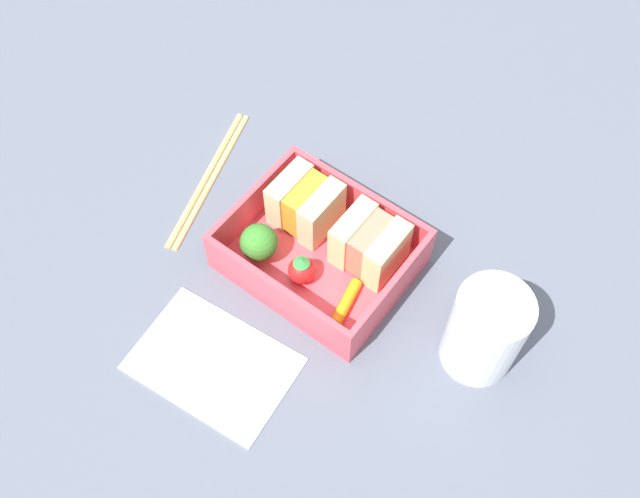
# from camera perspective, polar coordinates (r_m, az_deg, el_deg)

# --- Properties ---
(ground_plane) EXTENTS (1.20, 1.20, 0.02)m
(ground_plane) POSITION_cam_1_polar(r_m,az_deg,el_deg) (0.73, 0.00, -1.52)
(ground_plane) COLOR #505664
(bento_tray) EXTENTS (0.17, 0.14, 0.01)m
(bento_tray) POSITION_cam_1_polar(r_m,az_deg,el_deg) (0.72, 0.00, -0.88)
(bento_tray) COLOR #D8414D
(bento_tray) RESTS_ON ground_plane
(bento_rim) EXTENTS (0.17, 0.14, 0.04)m
(bento_rim) POSITION_cam_1_polar(r_m,az_deg,el_deg) (0.69, 0.00, 0.27)
(bento_rim) COLOR #D8414D
(bento_rim) RESTS_ON bento_tray
(sandwich_left) EXTENTS (0.06, 0.06, 0.05)m
(sandwich_left) POSITION_cam_1_polar(r_m,az_deg,el_deg) (0.71, -1.17, 3.62)
(sandwich_left) COLOR #D9B885
(sandwich_left) RESTS_ON bento_tray
(sandwich_center_left) EXTENTS (0.06, 0.06, 0.05)m
(sandwich_center_left) POSITION_cam_1_polar(r_m,az_deg,el_deg) (0.69, 3.98, 0.41)
(sandwich_center_left) COLOR #DBC182
(sandwich_center_left) RESTS_ON bento_tray
(broccoli_floret) EXTENTS (0.04, 0.04, 0.04)m
(broccoli_floret) POSITION_cam_1_polar(r_m,az_deg,el_deg) (0.69, -4.90, 0.52)
(broccoli_floret) COLOR #92BE6C
(broccoli_floret) RESTS_ON bento_tray
(strawberry_far_left) EXTENTS (0.03, 0.03, 0.03)m
(strawberry_far_left) POSITION_cam_1_polar(r_m,az_deg,el_deg) (0.69, -1.40, -1.71)
(strawberry_far_left) COLOR red
(strawberry_far_left) RESTS_ON bento_tray
(carrot_stick_far_left) EXTENTS (0.02, 0.05, 0.01)m
(carrot_stick_far_left) POSITION_cam_1_polar(r_m,az_deg,el_deg) (0.68, 2.13, -4.27)
(carrot_stick_far_left) COLOR orange
(carrot_stick_far_left) RESTS_ON bento_tray
(chopstick_pair) EXTENTS (0.07, 0.19, 0.01)m
(chopstick_pair) POSITION_cam_1_polar(r_m,az_deg,el_deg) (0.79, -8.89, 5.70)
(chopstick_pair) COLOR tan
(chopstick_pair) RESTS_ON ground_plane
(drinking_glass) EXTENTS (0.07, 0.07, 0.10)m
(drinking_glass) POSITION_cam_1_polar(r_m,az_deg,el_deg) (0.65, 13.08, -6.42)
(drinking_glass) COLOR white
(drinking_glass) RESTS_ON ground_plane
(folded_napkin) EXTENTS (0.16, 0.11, 0.00)m
(folded_napkin) POSITION_cam_1_polar(r_m,az_deg,el_deg) (0.68, -8.54, -9.02)
(folded_napkin) COLOR white
(folded_napkin) RESTS_ON ground_plane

